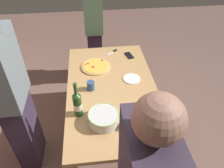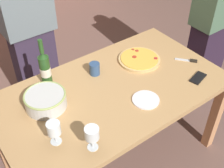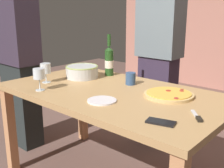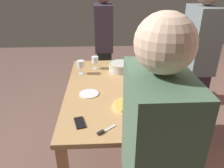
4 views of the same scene
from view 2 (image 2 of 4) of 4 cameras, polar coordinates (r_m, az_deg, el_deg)
The scene contains 13 objects.
ground_plane at distance 2.58m, azimuth 0.00°, elevation -13.55°, with size 8.00×8.00×0.00m, color brown.
dining_table at distance 2.09m, azimuth 0.00°, elevation -2.90°, with size 1.60×0.90×0.75m.
pizza at distance 2.29m, azimuth 5.30°, elevation 4.78°, with size 0.32×0.32×0.03m.
serving_bowl at distance 1.92m, azimuth -12.75°, elevation -2.97°, with size 0.27×0.27×0.10m.
wine_bottle at distance 2.05m, azimuth -12.85°, elevation 3.07°, with size 0.07×0.07×0.35m.
wine_glass_near_pizza at distance 1.66m, azimuth -11.18°, elevation -8.60°, with size 0.08×0.08×0.15m.
wine_glass_by_bottle at distance 1.61m, azimuth -3.91°, elevation -9.66°, with size 0.08×0.08×0.16m.
cup_amber at distance 2.13m, azimuth -3.42°, elevation 2.94°, with size 0.08×0.08×0.09m, color #2F4B75.
side_plate at distance 1.95m, azimuth 6.53°, elevation -3.05°, with size 0.18×0.18×0.01m, color white.
cell_phone at distance 2.20m, azimuth 16.30°, elevation 1.14°, with size 0.07×0.14×0.01m, color black.
pizza_knife at distance 2.35m, azimuth 14.67°, elevation 4.43°, with size 0.12×0.15×0.02m.
person_guest_left at distance 2.54m, azimuth -15.90°, elevation 10.59°, with size 0.41×0.24×1.74m.
person_guest_right at distance 2.80m, azimuth 19.14°, elevation 11.58°, with size 0.41×0.24×1.65m.
Camera 2 is at (-0.90, -1.22, 2.09)m, focal length 47.30 mm.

